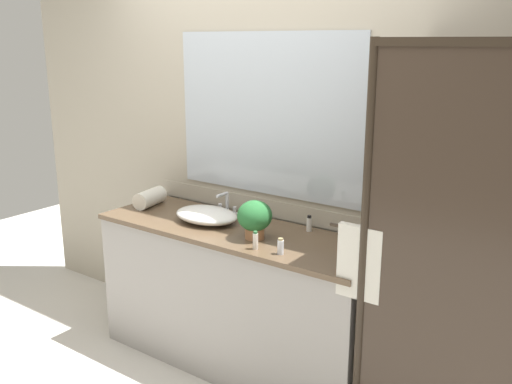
{
  "coord_description": "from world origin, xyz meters",
  "views": [
    {
      "loc": [
        1.96,
        -2.52,
        1.99
      ],
      "look_at": [
        0.15,
        0.0,
        1.15
      ],
      "focal_mm": 39.66,
      "sensor_mm": 36.0,
      "label": 1
    }
  ],
  "objects_px": {
    "rolled_towel_near_edge": "(150,198)",
    "amenity_bottle_conditioner": "(309,224)",
    "amenity_bottle_shampoo": "(255,241)",
    "sink_basin": "(206,215)",
    "amenity_bottle_lotion": "(281,247)",
    "faucet": "(227,207)",
    "potted_plant": "(255,217)"
  },
  "relations": [
    {
      "from": "amenity_bottle_lotion",
      "to": "rolled_towel_near_edge",
      "type": "height_order",
      "value": "rolled_towel_near_edge"
    },
    {
      "from": "sink_basin",
      "to": "potted_plant",
      "type": "bearing_deg",
      "value": -9.25
    },
    {
      "from": "potted_plant",
      "to": "rolled_towel_near_edge",
      "type": "xyz_separation_m",
      "value": [
        -0.95,
        0.11,
        -0.07
      ]
    },
    {
      "from": "potted_plant",
      "to": "amenity_bottle_lotion",
      "type": "distance_m",
      "value": 0.29
    },
    {
      "from": "amenity_bottle_lotion",
      "to": "rolled_towel_near_edge",
      "type": "bearing_deg",
      "value": 169.33
    },
    {
      "from": "rolled_towel_near_edge",
      "to": "sink_basin",
      "type": "bearing_deg",
      "value": -4.31
    },
    {
      "from": "sink_basin",
      "to": "amenity_bottle_lotion",
      "type": "relative_size",
      "value": 4.82
    },
    {
      "from": "faucet",
      "to": "potted_plant",
      "type": "distance_m",
      "value": 0.5
    },
    {
      "from": "sink_basin",
      "to": "amenity_bottle_shampoo",
      "type": "xyz_separation_m",
      "value": [
        0.52,
        -0.2,
        0.0
      ]
    },
    {
      "from": "faucet",
      "to": "amenity_bottle_lotion",
      "type": "bearing_deg",
      "value": -29.96
    },
    {
      "from": "amenity_bottle_shampoo",
      "to": "rolled_towel_near_edge",
      "type": "height_order",
      "value": "rolled_towel_near_edge"
    },
    {
      "from": "amenity_bottle_shampoo",
      "to": "rolled_towel_near_edge",
      "type": "xyz_separation_m",
      "value": [
        -1.05,
        0.24,
        0.01
      ]
    },
    {
      "from": "faucet",
      "to": "amenity_bottle_conditioner",
      "type": "xyz_separation_m",
      "value": [
        0.6,
        0.02,
        -0.0
      ]
    },
    {
      "from": "amenity_bottle_shampoo",
      "to": "amenity_bottle_lotion",
      "type": "bearing_deg",
      "value": 6.47
    },
    {
      "from": "rolled_towel_near_edge",
      "to": "faucet",
      "type": "bearing_deg",
      "value": 16.65
    },
    {
      "from": "faucet",
      "to": "amenity_bottle_conditioner",
      "type": "relative_size",
      "value": 1.77
    },
    {
      "from": "amenity_bottle_lotion",
      "to": "amenity_bottle_conditioner",
      "type": "distance_m",
      "value": 0.41
    },
    {
      "from": "amenity_bottle_conditioner",
      "to": "rolled_towel_near_edge",
      "type": "xyz_separation_m",
      "value": [
        -1.14,
        -0.18,
        0.01
      ]
    },
    {
      "from": "amenity_bottle_shampoo",
      "to": "rolled_towel_near_edge",
      "type": "distance_m",
      "value": 1.08
    },
    {
      "from": "sink_basin",
      "to": "potted_plant",
      "type": "xyz_separation_m",
      "value": [
        0.42,
        -0.07,
        0.08
      ]
    },
    {
      "from": "faucet",
      "to": "amenity_bottle_shampoo",
      "type": "xyz_separation_m",
      "value": [
        0.52,
        -0.4,
        0.0
      ]
    },
    {
      "from": "amenity_bottle_shampoo",
      "to": "faucet",
      "type": "bearing_deg",
      "value": 142.22
    },
    {
      "from": "sink_basin",
      "to": "potted_plant",
      "type": "relative_size",
      "value": 1.92
    },
    {
      "from": "amenity_bottle_conditioner",
      "to": "rolled_towel_near_edge",
      "type": "height_order",
      "value": "rolled_towel_near_edge"
    },
    {
      "from": "rolled_towel_near_edge",
      "to": "amenity_bottle_conditioner",
      "type": "bearing_deg",
      "value": 9.04
    },
    {
      "from": "amenity_bottle_conditioner",
      "to": "amenity_bottle_shampoo",
      "type": "xyz_separation_m",
      "value": [
        -0.08,
        -0.42,
        0.0
      ]
    },
    {
      "from": "amenity_bottle_conditioner",
      "to": "amenity_bottle_shampoo",
      "type": "bearing_deg",
      "value": -100.96
    },
    {
      "from": "faucet",
      "to": "rolled_towel_near_edge",
      "type": "xyz_separation_m",
      "value": [
        -0.53,
        -0.16,
        0.01
      ]
    },
    {
      "from": "amenity_bottle_lotion",
      "to": "sink_basin",
      "type": "bearing_deg",
      "value": 164.44
    },
    {
      "from": "amenity_bottle_conditioner",
      "to": "amenity_bottle_lotion",
      "type": "bearing_deg",
      "value": -80.56
    },
    {
      "from": "potted_plant",
      "to": "amenity_bottle_conditioner",
      "type": "bearing_deg",
      "value": 57.34
    },
    {
      "from": "amenity_bottle_conditioner",
      "to": "faucet",
      "type": "bearing_deg",
      "value": -177.98
    }
  ]
}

